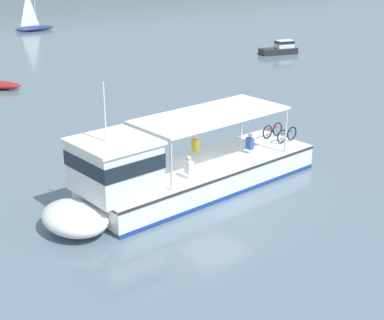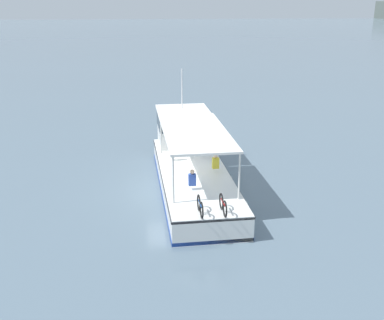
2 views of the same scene
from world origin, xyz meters
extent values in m
plane|color=slate|center=(0.00, 0.00, 0.00)|extent=(400.00, 400.00, 0.00)
cube|color=white|center=(0.28, 1.12, 0.55)|extent=(10.93, 3.68, 1.10)
ellipsoid|color=white|center=(-5.92, 0.85, 0.55)|extent=(2.33, 3.04, 1.01)
cube|color=navy|center=(0.28, 1.12, 0.10)|extent=(10.93, 3.72, 0.16)
cube|color=#2D2D33|center=(0.28, 1.12, 1.02)|extent=(10.93, 3.74, 0.10)
cube|color=white|center=(-4.12, 0.93, 2.05)|extent=(2.72, 2.83, 1.90)
cube|color=#19232D|center=(-4.12, 0.93, 2.38)|extent=(2.76, 2.90, 0.56)
cube|color=white|center=(-4.12, 0.93, 3.06)|extent=(2.89, 3.00, 0.12)
cube|color=white|center=(0.73, 1.14, 3.15)|extent=(6.82, 3.24, 0.10)
cylinder|color=silver|center=(-2.46, -0.36, 2.10)|extent=(0.08, 0.08, 2.00)
cylinder|color=silver|center=(-2.58, 2.36, 2.10)|extent=(0.08, 0.08, 2.00)
cylinder|color=silver|center=(4.04, -0.07, 2.10)|extent=(0.08, 0.08, 2.00)
cylinder|color=silver|center=(3.91, 2.64, 2.10)|extent=(0.08, 0.08, 2.00)
cylinder|color=silver|center=(-4.42, 0.91, 4.22)|extent=(0.06, 0.06, 2.20)
sphere|color=white|center=(-3.20, 2.75, 0.50)|extent=(0.36, 0.36, 0.36)
sphere|color=white|center=(0.10, 2.89, 0.50)|extent=(0.36, 0.36, 0.36)
sphere|color=white|center=(3.20, 3.03, 0.50)|extent=(0.36, 0.36, 0.36)
torus|color=black|center=(4.84, 0.87, 1.43)|extent=(0.66, 0.09, 0.66)
torus|color=black|center=(5.54, 0.91, 1.43)|extent=(0.66, 0.09, 0.66)
cylinder|color=#1E478C|center=(5.19, 0.89, 1.55)|extent=(0.70, 0.09, 0.06)
torus|color=black|center=(4.80, 1.77, 1.43)|extent=(0.66, 0.09, 0.66)
torus|color=black|center=(5.50, 1.80, 1.43)|extent=(0.66, 0.09, 0.66)
cylinder|color=maroon|center=(5.15, 1.79, 1.55)|extent=(0.70, 0.09, 0.06)
cube|color=#2D4CA5|center=(2.71, 0.82, 1.56)|extent=(0.23, 0.33, 0.52)
sphere|color=beige|center=(2.71, 0.82, 1.93)|extent=(0.20, 0.20, 0.20)
cube|color=yellow|center=(0.68, 2.13, 1.56)|extent=(0.23, 0.33, 0.52)
sphere|color=beige|center=(0.68, 2.13, 1.93)|extent=(0.20, 0.20, 0.20)
cube|color=white|center=(-1.20, 0.20, 1.56)|extent=(0.23, 0.33, 0.52)
sphere|color=tan|center=(-1.20, 0.20, 1.93)|extent=(0.20, 0.20, 0.20)
cube|color=#232328|center=(26.18, 21.38, 0.28)|extent=(3.82, 2.32, 0.56)
cube|color=white|center=(26.78, 21.19, 0.91)|extent=(1.86, 1.48, 0.70)
cube|color=#19232D|center=(26.78, 21.19, 1.09)|extent=(1.87, 1.50, 0.28)
ellipsoid|color=navy|center=(14.56, 50.27, 0.30)|extent=(4.82, 1.47, 0.60)
cylinder|color=silver|center=(14.86, 50.27, 3.00)|extent=(0.08, 0.08, 4.80)
pyramid|color=white|center=(14.01, 50.23, 2.69)|extent=(1.70, 0.09, 4.08)
camera|label=1|loc=(-14.25, -16.48, 9.82)|focal=54.01mm
camera|label=2|loc=(21.37, -0.96, 9.01)|focal=43.42mm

